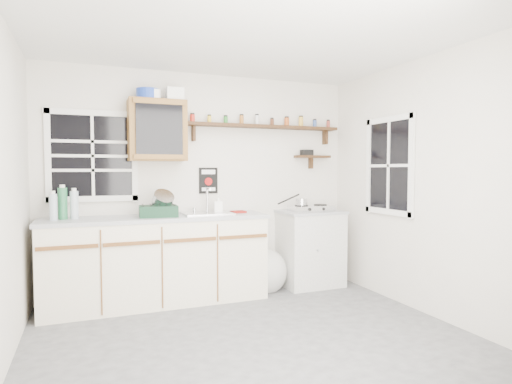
% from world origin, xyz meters
% --- Properties ---
extents(room, '(3.64, 3.24, 2.54)m').
position_xyz_m(room, '(0.00, 0.00, 1.25)').
color(room, '#48484A').
rests_on(room, ground).
extents(main_cabinet, '(2.31, 0.63, 0.92)m').
position_xyz_m(main_cabinet, '(-0.58, 1.30, 0.46)').
color(main_cabinet, beige).
rests_on(main_cabinet, floor).
extents(right_cabinet, '(0.73, 0.57, 0.91)m').
position_xyz_m(right_cabinet, '(1.25, 1.32, 0.46)').
color(right_cabinet, '#B9B9B2').
rests_on(right_cabinet, floor).
extents(sink, '(0.52, 0.44, 0.29)m').
position_xyz_m(sink, '(-0.05, 1.30, 0.93)').
color(sink, silver).
rests_on(sink, main_cabinet).
extents(upper_cabinet, '(0.60, 0.32, 0.65)m').
position_xyz_m(upper_cabinet, '(-0.55, 1.44, 1.82)').
color(upper_cabinet, brown).
rests_on(upper_cabinet, wall_back).
extents(upper_cabinet_clutter, '(0.50, 0.24, 0.14)m').
position_xyz_m(upper_cabinet_clutter, '(-0.54, 1.44, 2.21)').
color(upper_cabinet_clutter, '#18359E').
rests_on(upper_cabinet_clutter, upper_cabinet).
extents(spice_shelf, '(1.91, 0.18, 0.34)m').
position_xyz_m(spice_shelf, '(0.73, 1.51, 1.92)').
color(spice_shelf, black).
rests_on(spice_shelf, wall_back).
extents(secondary_shelf, '(0.45, 0.16, 0.24)m').
position_xyz_m(secondary_shelf, '(1.36, 1.52, 1.58)').
color(secondary_shelf, black).
rests_on(secondary_shelf, wall_back).
extents(warning_sign, '(0.22, 0.02, 0.30)m').
position_xyz_m(warning_sign, '(0.05, 1.59, 1.28)').
color(warning_sign, black).
rests_on(warning_sign, wall_back).
extents(window_back, '(0.93, 0.03, 0.98)m').
position_xyz_m(window_back, '(-1.20, 1.59, 1.55)').
color(window_back, black).
rests_on(window_back, wall_back).
extents(window_right, '(0.03, 0.78, 1.08)m').
position_xyz_m(window_right, '(1.79, 0.55, 1.45)').
color(window_right, black).
rests_on(window_right, wall_back).
extents(water_bottles, '(0.26, 0.15, 0.34)m').
position_xyz_m(water_bottles, '(-1.47, 1.33, 1.07)').
color(water_bottles, '#A7B8C4').
rests_on(water_bottles, main_cabinet).
extents(dish_rack, '(0.41, 0.32, 0.29)m').
position_xyz_m(dish_rack, '(-0.56, 1.25, 1.01)').
color(dish_rack, black).
rests_on(dish_rack, main_cabinet).
extents(soap_bottle, '(0.11, 0.11, 0.20)m').
position_xyz_m(soap_bottle, '(0.10, 1.36, 1.02)').
color(soap_bottle, white).
rests_on(soap_bottle, main_cabinet).
extents(rag, '(0.16, 0.15, 0.02)m').
position_xyz_m(rag, '(0.32, 1.32, 0.93)').
color(rag, maroon).
rests_on(rag, main_cabinet).
extents(hotplate, '(0.53, 0.30, 0.07)m').
position_xyz_m(hotplate, '(1.25, 1.31, 0.94)').
color(hotplate, silver).
rests_on(hotplate, right_cabinet).
extents(saucepan, '(0.31, 0.25, 0.15)m').
position_xyz_m(saucepan, '(1.11, 1.31, 1.02)').
color(saucepan, silver).
rests_on(saucepan, hotplate).
extents(trash_bag, '(0.46, 0.42, 0.53)m').
position_xyz_m(trash_bag, '(0.65, 1.30, 0.23)').
color(trash_bag, beige).
rests_on(trash_bag, floor).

